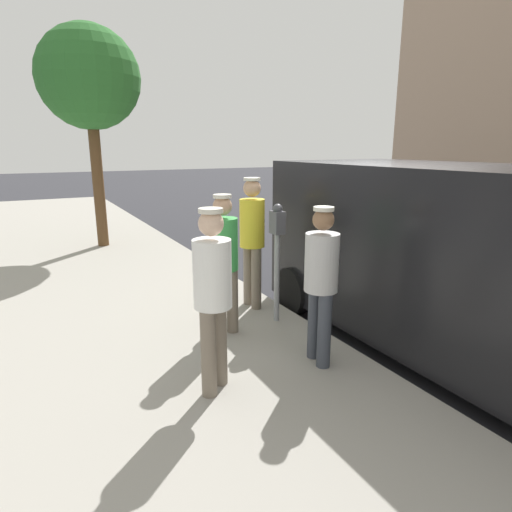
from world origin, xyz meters
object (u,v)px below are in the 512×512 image
at_px(parking_meter_near, 277,243).
at_px(pedestrian_in_green, 223,257).
at_px(pedestrian_in_yellow, 252,234).
at_px(pedestrian_in_white, 213,290).
at_px(street_tree, 89,79).
at_px(pedestrian_in_gray, 321,277).
at_px(parked_van, 474,260).

bearing_deg(parking_meter_near, pedestrian_in_green, 4.05).
bearing_deg(pedestrian_in_yellow, pedestrian_in_white, 53.15).
xyz_separation_m(pedestrian_in_yellow, street_tree, (1.20, -5.04, 2.51)).
relative_size(parking_meter_near, pedestrian_in_gray, 0.93).
xyz_separation_m(parking_meter_near, pedestrian_in_green, (0.76, 0.05, -0.07)).
height_order(pedestrian_in_white, pedestrian_in_gray, pedestrian_in_white).
distance_m(pedestrian_in_yellow, pedestrian_in_gray, 1.78).
bearing_deg(pedestrian_in_gray, parking_meter_near, -98.81).
height_order(pedestrian_in_yellow, pedestrian_in_green, pedestrian_in_yellow).
bearing_deg(pedestrian_in_gray, pedestrian_in_yellow, -94.77).
relative_size(pedestrian_in_green, pedestrian_in_gray, 1.03).
bearing_deg(pedestrian_in_white, pedestrian_in_gray, 178.94).
distance_m(parked_van, street_tree, 8.20).
bearing_deg(parked_van, parking_meter_near, -47.53).
xyz_separation_m(pedestrian_in_gray, street_tree, (1.05, -6.81, 2.62)).
height_order(pedestrian_in_green, pedestrian_in_gray, pedestrian_in_green).
bearing_deg(street_tree, parked_van, 110.55).
height_order(parking_meter_near, street_tree, street_tree).
height_order(parking_meter_near, pedestrian_in_white, pedestrian_in_white).
relative_size(pedestrian_in_gray, parked_van, 0.31).
xyz_separation_m(parking_meter_near, pedestrian_in_gray, (0.18, 1.16, -0.10)).
height_order(parking_meter_near, parked_van, parked_van).
xyz_separation_m(parking_meter_near, pedestrian_in_white, (1.34, 1.14, -0.06)).
height_order(parking_meter_near, pedestrian_in_gray, pedestrian_in_gray).
bearing_deg(pedestrian_in_white, street_tree, -90.91).
xyz_separation_m(pedestrian_in_white, pedestrian_in_green, (-0.59, -1.08, -0.01)).
distance_m(pedestrian_in_yellow, pedestrian_in_green, 0.99).
height_order(parking_meter_near, pedestrian_in_green, pedestrian_in_green).
distance_m(parking_meter_near, parked_van, 2.22).
height_order(pedestrian_in_yellow, parked_van, parked_van).
height_order(parked_van, street_tree, street_tree).
distance_m(pedestrian_in_green, parked_van, 2.76).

